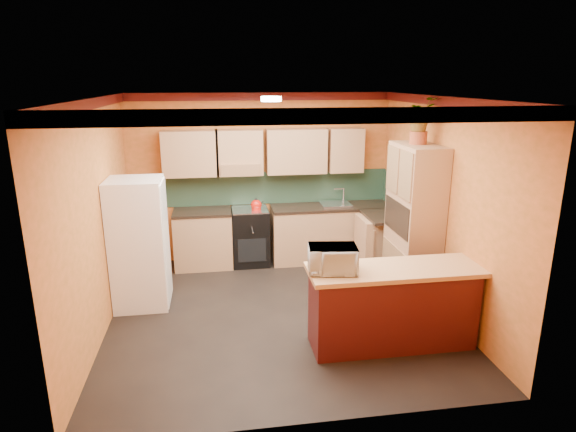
# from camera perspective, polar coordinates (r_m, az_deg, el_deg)

# --- Properties ---
(room_shell) EXTENTS (4.24, 4.24, 2.72)m
(room_shell) POSITION_cam_1_polar(r_m,az_deg,el_deg) (5.96, -1.38, 8.09)
(room_shell) COLOR black
(room_shell) RESTS_ON ground
(base_cabinets_back) EXTENTS (3.65, 0.60, 0.88)m
(base_cabinets_back) POSITION_cam_1_polar(r_m,az_deg,el_deg) (7.86, 0.07, -2.32)
(base_cabinets_back) COLOR tan
(base_cabinets_back) RESTS_ON ground
(countertop_back) EXTENTS (3.65, 0.62, 0.04)m
(countertop_back) POSITION_cam_1_polar(r_m,az_deg,el_deg) (7.73, 0.07, 0.92)
(countertop_back) COLOR black
(countertop_back) RESTS_ON base_cabinets_back
(stove) EXTENTS (0.58, 0.58, 0.91)m
(stove) POSITION_cam_1_polar(r_m,az_deg,el_deg) (7.79, -4.48, -2.43)
(stove) COLOR black
(stove) RESTS_ON ground
(kettle) EXTENTS (0.23, 0.23, 0.18)m
(kettle) POSITION_cam_1_polar(r_m,az_deg,el_deg) (7.60, -3.79, 1.40)
(kettle) COLOR red
(kettle) RESTS_ON stove
(sink) EXTENTS (0.48, 0.40, 0.03)m
(sink) POSITION_cam_1_polar(r_m,az_deg,el_deg) (7.87, 5.66, 1.39)
(sink) COLOR silver
(sink) RESTS_ON countertop_back
(base_cabinets_right) EXTENTS (0.60, 0.80, 0.88)m
(base_cabinets_right) POSITION_cam_1_polar(r_m,az_deg,el_deg) (7.57, 11.36, -3.38)
(base_cabinets_right) COLOR tan
(base_cabinets_right) RESTS_ON ground
(countertop_right) EXTENTS (0.62, 0.80, 0.04)m
(countertop_right) POSITION_cam_1_polar(r_m,az_deg,el_deg) (7.43, 11.56, -0.03)
(countertop_right) COLOR black
(countertop_right) RESTS_ON base_cabinets_right
(fridge) EXTENTS (0.68, 0.66, 1.70)m
(fridge) POSITION_cam_1_polar(r_m,az_deg,el_deg) (6.52, -17.25, -3.14)
(fridge) COLOR white
(fridge) RESTS_ON ground
(pantry) EXTENTS (0.48, 0.90, 2.10)m
(pantry) POSITION_cam_1_polar(r_m,az_deg,el_deg) (6.62, 14.65, -0.85)
(pantry) COLOR tan
(pantry) RESTS_ON ground
(fern_pot) EXTENTS (0.22, 0.22, 0.16)m
(fern_pot) POSITION_cam_1_polar(r_m,az_deg,el_deg) (6.44, 15.18, 8.95)
(fern_pot) COLOR #9C4425
(fern_pot) RESTS_ON pantry
(fern) EXTENTS (0.49, 0.46, 0.43)m
(fern) POSITION_cam_1_polar(r_m,az_deg,el_deg) (6.41, 15.38, 11.55)
(fern) COLOR tan
(fern) RESTS_ON fern_pot
(breakfast_bar) EXTENTS (1.80, 0.55, 0.88)m
(breakfast_bar) POSITION_cam_1_polar(r_m,az_deg,el_deg) (5.57, 12.24, -10.67)
(breakfast_bar) COLOR #4A1211
(breakfast_bar) RESTS_ON ground
(bar_top) EXTENTS (1.90, 0.65, 0.05)m
(bar_top) POSITION_cam_1_polar(r_m,az_deg,el_deg) (5.38, 12.53, -6.24)
(bar_top) COLOR tan
(bar_top) RESTS_ON breakfast_bar
(microwave) EXTENTS (0.55, 0.41, 0.28)m
(microwave) POSITION_cam_1_polar(r_m,az_deg,el_deg) (5.12, 5.28, -5.10)
(microwave) COLOR white
(microwave) RESTS_ON bar_top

